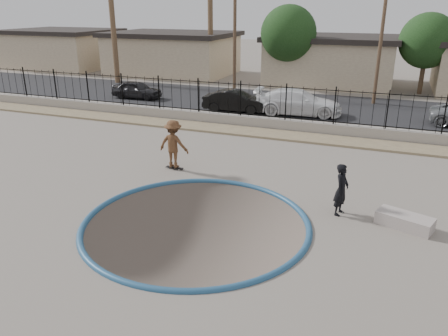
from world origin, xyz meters
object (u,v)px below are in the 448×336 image
object	(u,v)px
concrete_ledge	(405,221)
car_c	(298,102)
skater	(174,146)
skateboard	(175,168)
videographer	(341,190)
car_a	(137,90)
car_b	(235,101)

from	to	relation	value
concrete_ledge	car_c	size ratio (longest dim) A/B	0.31
skater	skateboard	world-z (taller)	skater
videographer	skater	bearing A→B (deg)	89.51
skateboard	car_a	xyz separation A→B (m)	(-9.01, 11.74, 0.59)
skater	car_b	world-z (taller)	skater
skater	concrete_ledge	distance (m)	8.98
concrete_ledge	car_a	distance (m)	22.41
videographer	car_c	world-z (taller)	videographer
concrete_ledge	car_a	bearing A→B (deg)	142.37
car_a	videographer	bearing A→B (deg)	-131.75
skater	car_a	xyz separation A→B (m)	(-9.01, 11.74, -0.33)
car_c	concrete_ledge	bearing A→B (deg)	-160.97
videographer	car_c	xyz separation A→B (m)	(-4.12, 12.79, -0.05)
car_b	car_c	size ratio (longest dim) A/B	0.77
videographer	car_c	distance (m)	13.44
car_b	car_c	distance (m)	3.83
skater	skateboard	xyz separation A→B (m)	(0.00, -0.00, -0.92)
videographer	car_b	xyz separation A→B (m)	(-7.89, 12.15, -0.15)
car_c	car_b	bearing A→B (deg)	93.63
skater	concrete_ledge	xyz separation A→B (m)	(8.74, -1.94, -0.77)
skateboard	car_b	size ratio (longest dim) A/B	0.19
concrete_ledge	skateboard	bearing A→B (deg)	167.49
skater	car_a	world-z (taller)	skater
concrete_ledge	car_b	distance (m)	15.79
skateboard	car_a	size ratio (longest dim) A/B	0.21
videographer	concrete_ledge	xyz separation A→B (m)	(1.94, -0.19, -0.64)
videographer	car_a	size ratio (longest dim) A/B	0.47
car_a	car_c	xyz separation A→B (m)	(11.69, -0.70, 0.15)
car_b	car_c	world-z (taller)	car_c
car_a	car_b	xyz separation A→B (m)	(7.91, -1.34, 0.05)
concrete_ledge	car_a	world-z (taller)	car_a
skater	car_a	size ratio (longest dim) A/B	0.54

